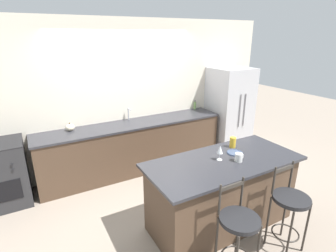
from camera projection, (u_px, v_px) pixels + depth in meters
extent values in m
plane|color=gray|center=(143.00, 178.00, 4.67)|extent=(18.00, 18.00, 0.00)
cube|color=beige|center=(126.00, 96.00, 4.78)|extent=(6.00, 0.07, 2.70)
cube|color=#4C3828|center=(134.00, 148.00, 4.82)|extent=(3.33, 0.62, 0.90)
cube|color=#2D2D33|center=(133.00, 124.00, 4.67)|extent=(3.36, 0.66, 0.03)
cube|color=black|center=(133.00, 123.00, 4.66)|extent=(0.56, 0.34, 0.01)
cylinder|color=#ADAFB5|center=(128.00, 114.00, 4.80)|extent=(0.02, 0.02, 0.22)
cylinder|color=#ADAFB5|center=(129.00, 109.00, 4.72)|extent=(0.02, 0.12, 0.02)
cube|color=#4C3828|center=(222.00, 194.00, 3.42)|extent=(1.87, 0.78, 0.90)
cube|color=#2D2D33|center=(224.00, 162.00, 3.27)|extent=(1.99, 0.90, 0.03)
cube|color=#BCBCC1|center=(229.00, 110.00, 5.59)|extent=(0.79, 0.76, 1.78)
cylinder|color=#939399|center=(240.00, 111.00, 5.20)|extent=(0.02, 0.02, 0.68)
cylinder|color=#939399|center=(245.00, 110.00, 5.26)|extent=(0.02, 0.02, 0.68)
cube|color=black|center=(0.00, 193.00, 3.58)|extent=(0.55, 0.01, 0.31)
cylinder|color=black|center=(12.00, 165.00, 3.55)|extent=(0.03, 0.02, 0.03)
cylinder|color=black|center=(13.00, 170.00, 3.58)|extent=(0.03, 0.02, 0.03)
cylinder|color=#332D28|center=(258.00, 252.00, 2.65)|extent=(0.02, 0.02, 0.66)
cylinder|color=#332D28|center=(216.00, 244.00, 2.76)|extent=(0.02, 0.02, 0.66)
cylinder|color=#332D28|center=(237.00, 234.00, 2.89)|extent=(0.02, 0.02, 0.66)
cylinder|color=#232326|center=(240.00, 220.00, 2.59)|extent=(0.41, 0.41, 0.04)
cylinder|color=#332D28|center=(220.00, 200.00, 2.58)|extent=(0.02, 0.02, 0.34)
cylinder|color=#332D28|center=(242.00, 192.00, 2.71)|extent=(0.02, 0.02, 0.34)
cube|color=#332D28|center=(232.00, 186.00, 2.61)|extent=(0.29, 0.02, 0.04)
cylinder|color=#332D28|center=(289.00, 237.00, 2.85)|extent=(0.02, 0.02, 0.66)
cylinder|color=#332D28|center=(306.00, 228.00, 2.99)|extent=(0.02, 0.02, 0.66)
cylinder|color=#332D28|center=(268.00, 221.00, 3.10)|extent=(0.02, 0.02, 0.66)
cylinder|color=#332D28|center=(284.00, 213.00, 3.23)|extent=(0.02, 0.02, 0.66)
torus|color=#332D28|center=(285.00, 233.00, 3.08)|extent=(0.31, 0.31, 0.02)
cylinder|color=#232326|center=(291.00, 199.00, 2.93)|extent=(0.41, 0.41, 0.04)
cylinder|color=#332D28|center=(274.00, 181.00, 2.92)|extent=(0.02, 0.02, 0.34)
cylinder|color=#332D28|center=(291.00, 174.00, 3.05)|extent=(0.02, 0.02, 0.34)
cube|color=#332D28|center=(284.00, 169.00, 2.95)|extent=(0.29, 0.02, 0.04)
cylinder|color=#425170|center=(235.00, 153.00, 3.45)|extent=(0.21, 0.21, 0.01)
torus|color=#425170|center=(235.00, 152.00, 3.45)|extent=(0.20, 0.20, 0.01)
cylinder|color=white|center=(219.00, 160.00, 3.27)|extent=(0.07, 0.07, 0.00)
cylinder|color=white|center=(220.00, 156.00, 3.26)|extent=(0.01, 0.01, 0.09)
cone|color=white|center=(220.00, 149.00, 3.23)|extent=(0.07, 0.07, 0.10)
cylinder|color=white|center=(239.00, 157.00, 3.22)|extent=(0.09, 0.09, 0.10)
torus|color=white|center=(242.00, 156.00, 3.24)|extent=(0.07, 0.01, 0.07)
cylinder|color=gold|center=(233.00, 142.00, 3.62)|extent=(0.08, 0.08, 0.15)
ellipsoid|color=beige|center=(70.00, 127.00, 4.27)|extent=(0.14, 0.14, 0.11)
cylinder|color=brown|center=(69.00, 123.00, 4.24)|extent=(0.02, 0.02, 0.02)
cylinder|color=#89B260|center=(195.00, 105.00, 5.50)|extent=(0.05, 0.05, 0.15)
cylinder|color=black|center=(195.00, 101.00, 5.47)|extent=(0.02, 0.02, 0.04)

